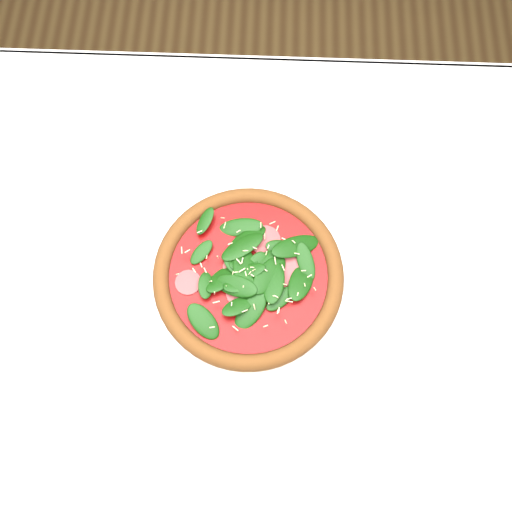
{
  "coord_description": "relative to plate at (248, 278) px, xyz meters",
  "views": [
    {
      "loc": [
        0.07,
        -0.22,
        1.52
      ],
      "look_at": [
        0.06,
        0.05,
        0.77
      ],
      "focal_mm": 40.0,
      "sensor_mm": 36.0,
      "label": 1
    }
  ],
  "objects": [
    {
      "name": "ground",
      "position": [
        -0.05,
        -0.02,
        -0.76
      ],
      "size": [
        6.0,
        6.0,
        0.0
      ],
      "primitive_type": "plane",
      "color": "brown",
      "rests_on": "ground"
    },
    {
      "name": "pizza",
      "position": [
        0.0,
        -0.0,
        0.02
      ],
      "size": [
        0.3,
        0.3,
        0.03
      ],
      "rotation": [
        0.0,
        0.0,
        -0.15
      ],
      "color": "#9A6425",
      "rests_on": "plate"
    },
    {
      "name": "dining_table",
      "position": [
        -0.05,
        -0.02,
        -0.11
      ],
      "size": [
        1.21,
        0.81,
        0.75
      ],
      "color": "white",
      "rests_on": "ground"
    },
    {
      "name": "plate",
      "position": [
        0.0,
        0.0,
        0.0
      ],
      "size": [
        0.31,
        0.31,
        0.01
      ],
      "color": "silver",
      "rests_on": "dining_table"
    },
    {
      "name": "saucer_near",
      "position": [
        0.35,
        -0.15,
        -0.0
      ],
      "size": [
        0.13,
        0.13,
        0.01
      ],
      "color": "silver",
      "rests_on": "dining_table"
    }
  ]
}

